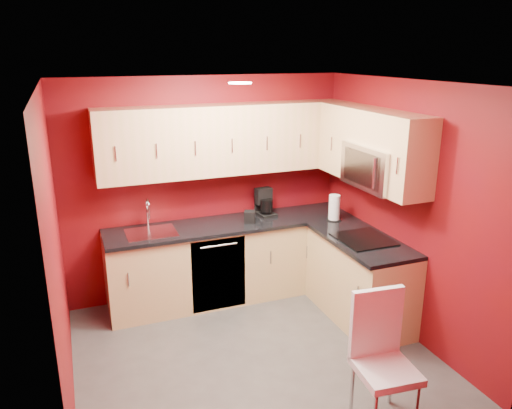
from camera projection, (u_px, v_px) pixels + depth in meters
floor at (253, 354)px, 4.72m from camera, size 3.20×3.20×0.00m
ceiling at (252, 83)px, 3.98m from camera, size 3.20×3.20×0.00m
wall_back at (206, 188)px, 5.69m from camera, size 3.20×0.00×3.20m
wall_front at (341, 310)px, 3.01m from camera, size 3.20×0.00×3.20m
wall_left at (57, 256)px, 3.80m from camera, size 0.00×3.00×3.00m
wall_right at (405, 210)px, 4.90m from camera, size 0.00×3.00×3.00m
base_cabinets_back at (232, 261)px, 5.73m from camera, size 2.80×0.60×0.87m
base_cabinets_right at (359, 280)px, 5.26m from camera, size 0.60×1.30×0.87m
countertop_back at (232, 224)px, 5.58m from camera, size 2.80×0.63×0.04m
countertop_right at (362, 240)px, 5.11m from camera, size 0.63×1.27×0.04m
upper_cabinets_back at (227, 139)px, 5.43m from camera, size 2.80×0.35×0.75m
upper_cabinets_right at (369, 140)px, 5.05m from camera, size 0.35×1.55×0.75m
microwave at (378, 167)px, 4.89m from camera, size 0.42×0.76×0.42m
cooktop at (363, 239)px, 5.07m from camera, size 0.50×0.55×0.01m
sink at (151, 229)px, 5.27m from camera, size 0.52×0.42×0.35m
dishwasher_front at (219, 274)px, 5.39m from camera, size 0.60×0.02×0.82m
downlight at (240, 83)px, 4.25m from camera, size 0.20×0.20×0.01m
coffee_maker at (266, 202)px, 5.77m from camera, size 0.22×0.27×0.32m
napkin_holder at (250, 217)px, 5.57m from camera, size 0.16×0.16×0.13m
paper_towel at (334, 208)px, 5.62m from camera, size 0.20×0.20×0.29m
dining_chair at (386, 364)px, 3.71m from camera, size 0.46×0.48×1.04m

